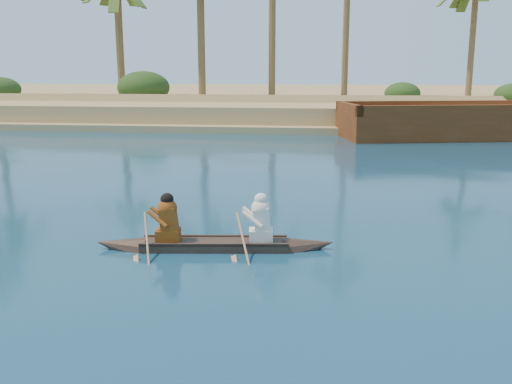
# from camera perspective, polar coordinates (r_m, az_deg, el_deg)

# --- Properties ---
(sandy_embankment) EXTENTS (150.00, 51.00, 1.50)m
(sandy_embankment) POSITION_cam_1_polar(r_m,az_deg,el_deg) (54.32, 9.89, 9.04)
(sandy_embankment) COLOR tan
(sandy_embankment) RESTS_ON ground
(palm_grove) EXTENTS (110.00, 14.00, 16.00)m
(palm_grove) POSITION_cam_1_polar(r_m,az_deg,el_deg) (42.64, 11.03, 18.27)
(palm_grove) COLOR #37561E
(palm_grove) RESTS_ON ground
(shrub_cluster) EXTENTS (100.00, 6.00, 2.40)m
(shrub_cluster) POSITION_cam_1_polar(r_m,az_deg,el_deg) (38.94, 10.96, 8.84)
(shrub_cluster) COLOR #1E3F17
(shrub_cluster) RESTS_ON ground
(canoe) EXTENTS (4.50, 1.12, 1.23)m
(canoe) POSITION_cam_1_polar(r_m,az_deg,el_deg) (10.68, -4.16, -4.49)
(canoe) COLOR #3F2C22
(canoe) RESTS_ON ground
(barge_mid) EXTENTS (12.63, 6.56, 2.01)m
(barge_mid) POSITION_cam_1_polar(r_m,az_deg,el_deg) (30.18, 20.14, 6.49)
(barge_mid) COLOR maroon
(barge_mid) RESTS_ON ground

